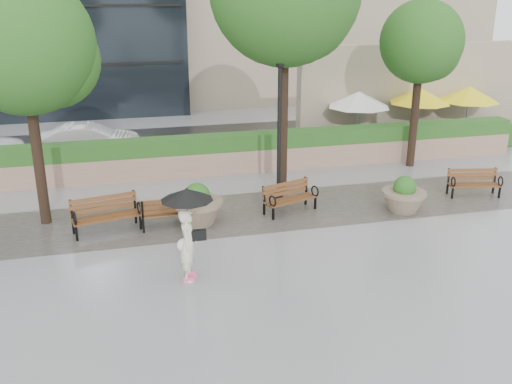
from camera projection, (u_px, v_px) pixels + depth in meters
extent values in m
plane|color=gray|center=(248.00, 260.00, 13.56)|extent=(100.00, 100.00, 0.00)
cube|color=#383330|center=(224.00, 214.00, 16.30)|extent=(28.00, 3.20, 0.01)
cube|color=tan|center=(202.00, 163.00, 19.82)|extent=(24.00, 0.80, 0.80)
cube|color=#1D501A|center=(201.00, 144.00, 19.60)|extent=(24.00, 0.75, 0.55)
cube|color=tan|center=(410.00, 92.00, 24.23)|extent=(10.00, 0.60, 4.00)
cube|color=#1D501A|center=(423.00, 140.00, 22.62)|extent=(8.00, 0.50, 0.90)
cube|color=black|center=(187.00, 145.00, 23.61)|extent=(40.00, 7.00, 0.00)
cube|color=brown|center=(107.00, 217.00, 14.97)|extent=(1.83, 0.89, 0.05)
cube|color=brown|center=(103.00, 203.00, 15.10)|extent=(1.75, 0.49, 0.41)
cube|color=black|center=(107.00, 224.00, 15.06)|extent=(1.85, 0.99, 0.45)
torus|color=black|center=(75.00, 219.00, 14.41)|extent=(0.12, 0.36, 0.36)
torus|color=black|center=(139.00, 208.00, 15.11)|extent=(0.12, 0.36, 0.36)
cube|color=brown|center=(172.00, 212.00, 15.36)|extent=(1.68, 0.52, 0.05)
cube|color=brown|center=(173.00, 206.00, 15.02)|extent=(1.68, 0.13, 0.39)
cube|color=black|center=(172.00, 219.00, 15.40)|extent=(1.69, 0.62, 0.43)
torus|color=black|center=(200.00, 202.00, 15.65)|extent=(0.05, 0.35, 0.35)
torus|color=black|center=(141.00, 207.00, 15.26)|extent=(0.05, 0.35, 0.35)
cube|color=brown|center=(291.00, 200.00, 16.34)|extent=(1.67, 0.99, 0.04)
cube|color=brown|center=(286.00, 188.00, 16.44)|extent=(1.54, 0.64, 0.38)
cube|color=black|center=(290.00, 205.00, 16.42)|extent=(1.70, 1.08, 0.41)
torus|color=black|center=(273.00, 201.00, 15.76)|extent=(0.15, 0.32, 0.33)
torus|color=black|center=(315.00, 191.00, 16.56)|extent=(0.15, 0.32, 0.33)
cube|color=brown|center=(474.00, 185.00, 17.62)|extent=(1.62, 0.77, 0.04)
cube|color=brown|center=(472.00, 174.00, 17.76)|extent=(1.55, 0.42, 0.37)
cube|color=black|center=(473.00, 190.00, 17.70)|extent=(1.64, 0.86, 0.40)
torus|color=black|center=(453.00, 182.00, 17.39)|extent=(0.11, 0.32, 0.32)
torus|color=black|center=(501.00, 181.00, 17.45)|extent=(0.11, 0.32, 0.32)
cylinder|color=#7F6B56|center=(197.00, 202.00, 15.48)|extent=(1.39, 1.39, 0.11)
sphere|color=#214B15|center=(197.00, 196.00, 15.41)|extent=(0.72, 0.72, 0.72)
cylinder|color=#7F6B56|center=(404.00, 193.00, 16.38)|extent=(1.27, 1.27, 0.10)
sphere|color=#214B15|center=(405.00, 187.00, 16.32)|extent=(0.65, 0.65, 0.65)
cylinder|color=black|center=(279.00, 136.00, 16.73)|extent=(0.12, 0.12, 4.04)
cylinder|color=black|center=(278.00, 196.00, 17.36)|extent=(0.28, 0.28, 0.30)
sphere|color=black|center=(280.00, 64.00, 16.04)|extent=(0.24, 0.24, 0.24)
cylinder|color=black|center=(36.00, 144.00, 14.98)|extent=(0.28, 0.28, 4.48)
sphere|color=#214B15|center=(23.00, 44.00, 14.13)|extent=(3.56, 3.56, 3.56)
sphere|color=#214B15|center=(51.00, 60.00, 14.69)|extent=(2.49, 2.49, 2.49)
cylinder|color=black|center=(284.00, 103.00, 17.23)|extent=(0.28, 0.28, 5.69)
sphere|color=#214B15|center=(302.00, 10.00, 16.75)|extent=(3.06, 3.06, 3.06)
cylinder|color=black|center=(415.00, 110.00, 20.19)|extent=(0.28, 0.28, 4.12)
sphere|color=#214B15|center=(421.00, 42.00, 19.40)|extent=(2.83, 2.83, 2.83)
sphere|color=#214B15|center=(431.00, 53.00, 19.95)|extent=(1.98, 1.98, 1.98)
cylinder|color=black|center=(356.00, 147.00, 23.11)|extent=(0.40, 0.40, 0.10)
cylinder|color=#99999E|center=(358.00, 122.00, 22.76)|extent=(0.06, 0.06, 2.20)
cone|color=white|center=(359.00, 100.00, 22.46)|extent=(2.50, 2.50, 0.60)
cylinder|color=black|center=(416.00, 142.00, 23.87)|extent=(0.40, 0.40, 0.10)
cylinder|color=#99999E|center=(418.00, 118.00, 23.52)|extent=(0.06, 0.06, 2.20)
cone|color=yellow|center=(420.00, 96.00, 23.22)|extent=(2.50, 2.50, 0.60)
cylinder|color=black|center=(464.00, 140.00, 24.27)|extent=(0.40, 0.40, 0.10)
cylinder|color=#99999E|center=(467.00, 116.00, 23.92)|extent=(0.06, 0.06, 2.20)
cone|color=yellow|center=(469.00, 94.00, 23.62)|extent=(2.50, 2.50, 0.60)
imported|color=white|center=(90.00, 140.00, 21.87)|extent=(3.88, 1.57, 1.25)
imported|color=#EBE5C6|center=(188.00, 243.00, 12.38)|extent=(0.61, 0.74, 1.75)
cube|color=#F2598C|center=(191.00, 274.00, 12.77)|extent=(0.18, 0.26, 0.09)
cube|color=#F2598C|center=(189.00, 280.00, 12.53)|extent=(0.18, 0.26, 0.09)
cube|color=black|center=(199.00, 235.00, 12.36)|extent=(0.20, 0.35, 0.24)
sphere|color=white|center=(184.00, 245.00, 12.65)|extent=(0.31, 0.31, 0.31)
cylinder|color=black|center=(188.00, 214.00, 12.21)|extent=(0.02, 0.02, 0.93)
cone|color=black|center=(187.00, 195.00, 12.07)|extent=(1.14, 1.14, 0.24)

